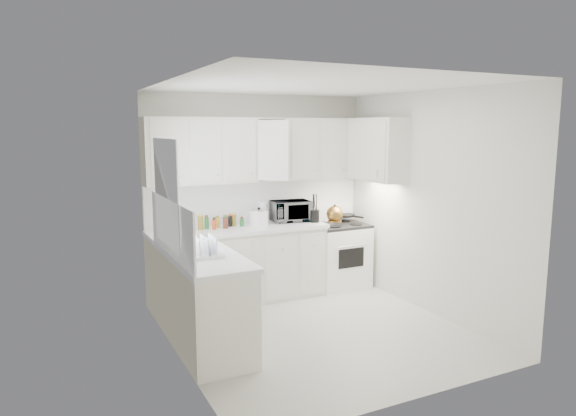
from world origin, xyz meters
TOP-DOWN VIEW (x-y plane):
  - floor at (0.00, 0.00)m, footprint 3.20×3.20m
  - ceiling at (0.00, 0.00)m, footprint 3.20×3.20m
  - wall_back at (0.00, 1.60)m, footprint 3.00×0.00m
  - wall_front at (0.00, -1.60)m, footprint 3.00×0.00m
  - wall_left at (-1.50, 0.00)m, footprint 0.00×3.20m
  - wall_right at (1.50, 0.00)m, footprint 0.00×3.20m
  - window_blinds at (-1.48, 0.35)m, footprint 0.06×0.96m
  - lower_cabinets_back at (-0.39, 1.30)m, footprint 2.22×0.60m
  - lower_cabinets_left at (-1.20, 0.20)m, footprint 0.60×1.60m
  - countertop_back at (-0.39, 1.29)m, footprint 2.24×0.64m
  - countertop_left at (-1.19, 0.20)m, footprint 0.64×1.62m
  - backsplash_back at (0.00, 1.59)m, footprint 2.98×0.02m
  - backsplash_left at (-1.49, 0.20)m, footprint 0.02×1.60m
  - upper_cabinets_back at (0.00, 1.44)m, footprint 3.00×0.33m
  - upper_cabinets_right at (1.33, 0.82)m, footprint 0.33×0.90m
  - sink at (-1.19, 0.55)m, footprint 0.42×0.38m
  - stove at (1.07, 1.28)m, footprint 0.73×0.60m
  - tea_kettle at (0.89, 1.12)m, footprint 0.34×0.32m
  - frying_pan at (1.25, 1.44)m, footprint 0.43×0.56m
  - microwave at (0.38, 1.40)m, footprint 0.52×0.32m
  - rice_cooker at (-0.11, 1.30)m, footprint 0.30×0.30m
  - paper_towel at (0.02, 1.48)m, footprint 0.12×0.12m
  - utensil_crock at (0.63, 1.19)m, footprint 0.13×0.13m
  - dish_rack at (-1.26, 0.05)m, footprint 0.42×0.32m
  - spice_left_0 at (-0.85, 1.42)m, footprint 0.06×0.06m
  - spice_left_1 at (-0.78, 1.33)m, footprint 0.06×0.06m
  - spice_left_2 at (-0.70, 1.42)m, footprint 0.06×0.06m
  - spice_left_3 at (-0.62, 1.33)m, footprint 0.06×0.06m
  - spice_left_4 at (-0.55, 1.42)m, footprint 0.06×0.06m
  - spice_left_5 at (-0.47, 1.33)m, footprint 0.06×0.06m
  - spice_left_6 at (-0.40, 1.42)m, footprint 0.06×0.06m
  - spice_left_7 at (-0.32, 1.33)m, footprint 0.06×0.06m
  - sauce_right_0 at (0.58, 1.46)m, footprint 0.06×0.06m
  - sauce_right_1 at (0.64, 1.40)m, footprint 0.06×0.06m
  - sauce_right_2 at (0.69, 1.46)m, footprint 0.06×0.06m

SIDE VIEW (x-z plane):
  - floor at x=0.00m, z-range 0.00..0.00m
  - lower_cabinets_back at x=-0.39m, z-range 0.00..0.90m
  - lower_cabinets_left at x=-1.20m, z-range 0.00..0.90m
  - stove at x=1.07m, z-range 0.00..1.12m
  - countertop_back at x=-0.39m, z-range 0.90..0.95m
  - countertop_left at x=-1.19m, z-range 0.90..0.95m
  - frying_pan at x=1.25m, z-range 0.95..0.99m
  - spice_left_0 at x=-0.85m, z-range 0.95..1.08m
  - spice_left_1 at x=-0.78m, z-range 0.95..1.08m
  - spice_left_2 at x=-0.70m, z-range 0.95..1.08m
  - spice_left_3 at x=-0.62m, z-range 0.95..1.08m
  - spice_left_4 at x=-0.55m, z-range 0.95..1.08m
  - spice_left_5 at x=-0.47m, z-range 0.95..1.08m
  - spice_left_6 at x=-0.40m, z-range 0.95..1.08m
  - spice_left_7 at x=-0.32m, z-range 0.95..1.08m
  - sauce_right_0 at x=0.58m, z-range 0.95..1.14m
  - sauce_right_1 at x=0.64m, z-range 0.95..1.14m
  - sauce_right_2 at x=0.69m, z-range 0.95..1.14m
  - dish_rack at x=-1.26m, z-range 0.95..1.18m
  - tea_kettle at x=0.89m, z-range 0.94..1.19m
  - rice_cooker at x=-0.11m, z-range 0.95..1.18m
  - sink at x=-1.19m, z-range 0.92..1.22m
  - paper_towel at x=0.02m, z-range 0.95..1.22m
  - microwave at x=0.38m, z-range 0.95..1.28m
  - utensil_crock at x=0.63m, z-range 0.95..1.34m
  - backsplash_back at x=0.00m, z-range 0.95..1.50m
  - backsplash_left at x=-1.49m, z-range 0.95..1.50m
  - wall_back at x=0.00m, z-range -0.20..2.80m
  - wall_front at x=0.00m, z-range -0.20..2.80m
  - wall_left at x=-1.50m, z-range -0.30..2.90m
  - wall_right at x=1.50m, z-range -0.30..2.90m
  - upper_cabinets_back at x=0.00m, z-range 1.10..1.90m
  - upper_cabinets_right at x=1.33m, z-range 1.10..1.90m
  - window_blinds at x=-1.48m, z-range 1.02..2.08m
  - ceiling at x=0.00m, z-range 2.60..2.60m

